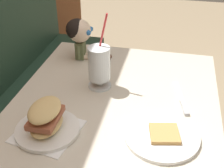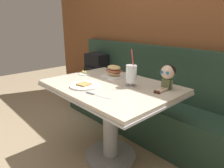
% 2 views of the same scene
% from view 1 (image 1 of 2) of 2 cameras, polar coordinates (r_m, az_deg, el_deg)
% --- Properties ---
extents(diner_table, '(1.11, 0.81, 0.74)m').
position_cam_1_polar(diner_table, '(1.26, -0.12, -12.28)').
color(diner_table, beige).
rests_on(diner_table, ground).
extents(toast_plate, '(0.25, 0.25, 0.03)m').
position_cam_1_polar(toast_plate, '(1.03, 9.44, -9.63)').
color(toast_plate, white).
rests_on(toast_plate, diner_table).
extents(milkshake_glass, '(0.10, 0.10, 0.31)m').
position_cam_1_polar(milkshake_glass, '(1.22, -2.42, 3.56)').
color(milkshake_glass, silver).
rests_on(milkshake_glass, diner_table).
extents(sandwich_plate, '(0.23, 0.23, 0.12)m').
position_cam_1_polar(sandwich_plate, '(1.04, -12.30, -6.84)').
color(sandwich_plate, white).
rests_on(sandwich_plate, diner_table).
extents(butter_knife, '(0.23, 0.07, 0.01)m').
position_cam_1_polar(butter_knife, '(1.20, 13.23, -3.52)').
color(butter_knife, silver).
rests_on(butter_knife, diner_table).
extents(seated_doll, '(0.12, 0.22, 0.20)m').
position_cam_1_polar(seated_doll, '(1.46, -6.13, 9.53)').
color(seated_doll, '#5B6642').
rests_on(seated_doll, diner_table).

